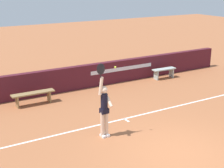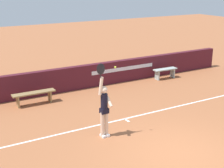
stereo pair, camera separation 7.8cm
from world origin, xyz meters
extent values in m
plane|color=#A25E38|center=(0.00, 0.00, 0.00)|extent=(60.00, 60.00, 0.00)
cube|color=white|center=(0.00, 2.81, 0.00)|extent=(11.57, 0.08, 0.00)
cube|color=white|center=(0.00, 2.66, 0.00)|extent=(0.08, 0.30, 0.00)
cube|color=#4B1721|center=(0.00, 6.76, 0.53)|extent=(16.43, 0.29, 1.06)
cube|color=silver|center=(2.31, 6.61, 0.67)|extent=(3.39, 0.01, 0.17)
cylinder|color=beige|center=(-1.21, 1.97, 0.41)|extent=(0.12, 0.12, 0.82)
cylinder|color=beige|center=(-1.35, 1.97, 0.41)|extent=(0.12, 0.12, 0.82)
cube|color=white|center=(-1.21, 1.95, 0.04)|extent=(0.11, 0.24, 0.07)
cube|color=white|center=(-1.35, 1.95, 0.04)|extent=(0.11, 0.24, 0.07)
cylinder|color=black|center=(-1.28, 1.97, 1.11)|extent=(0.22, 0.22, 0.58)
cube|color=black|center=(-1.28, 1.97, 0.86)|extent=(0.26, 0.21, 0.16)
sphere|color=beige|center=(-1.28, 1.97, 1.54)|extent=(0.22, 0.22, 0.22)
cylinder|color=beige|center=(-1.39, 1.97, 1.68)|extent=(0.18, 0.10, 0.56)
cylinder|color=beige|center=(-1.17, 1.92, 1.21)|extent=(0.11, 0.43, 0.40)
ellipsoid|color=black|center=(-1.39, 1.97, 2.21)|extent=(0.33, 0.04, 0.38)
cylinder|color=black|center=(-1.39, 1.97, 2.02)|extent=(0.03, 0.03, 0.18)
sphere|color=#C4DC38|center=(-0.96, 1.86, 2.23)|extent=(0.06, 0.06, 0.06)
cube|color=olive|center=(-2.32, 5.84, 0.47)|extent=(1.70, 0.37, 0.05)
cube|color=olive|center=(-2.96, 5.84, 0.24)|extent=(0.06, 0.32, 0.47)
cube|color=olive|center=(-1.67, 5.84, 0.24)|extent=(0.06, 0.32, 0.47)
cube|color=#A8B9B5|center=(4.44, 6.10, 0.48)|extent=(1.26, 0.40, 0.05)
cube|color=#A8B9B5|center=(3.97, 6.12, 0.24)|extent=(0.07, 0.32, 0.48)
cube|color=#A8B9B5|center=(4.91, 6.09, 0.24)|extent=(0.07, 0.32, 0.48)
camera|label=1|loc=(-5.93, -6.37, 4.70)|focal=53.48mm
camera|label=2|loc=(-5.86, -6.41, 4.70)|focal=53.48mm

